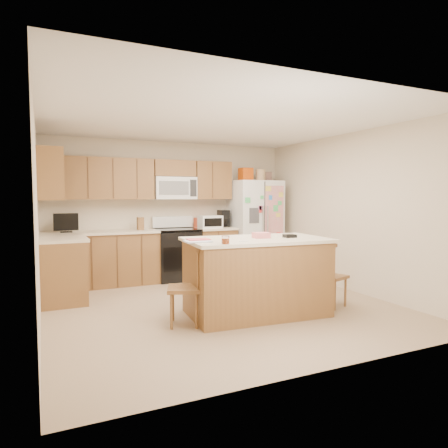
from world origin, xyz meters
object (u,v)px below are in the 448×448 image
windsor_chair_left (186,288)px  windsor_chair_back (232,273)px  stove (177,253)px  refrigerator (255,226)px  island (256,276)px  windsor_chair_right (329,276)px

windsor_chair_left → windsor_chair_back: 1.09m
stove → windsor_chair_left: stove is taller
refrigerator → windsor_chair_left: bearing=-132.9°
stove → refrigerator: bearing=-2.3°
island → windsor_chair_left: 0.96m
island → windsor_chair_back: (-0.05, 0.59, -0.07)m
windsor_chair_left → refrigerator: bearing=47.1°
stove → windsor_chair_right: stove is taller
island → stove: bearing=96.0°
windsor_chair_back → windsor_chair_right: (1.13, -0.71, -0.00)m
stove → windsor_chair_left: size_ratio=1.23×
windsor_chair_left → stove: bearing=74.5°
stove → windsor_chair_back: stove is taller
island → windsor_chair_back: bearing=95.3°
windsor_chair_left → windsor_chair_right: (2.02, -0.09, -0.02)m
windsor_chair_back → refrigerator: bearing=53.1°
refrigerator → windsor_chair_back: (-1.36, -1.82, -0.50)m
refrigerator → windsor_chair_left: size_ratio=2.21×
windsor_chair_right → refrigerator: bearing=84.6°
island → windsor_chair_right: 1.08m
stove → windsor_chair_back: (0.21, -1.88, -0.05)m
stove → island: size_ratio=0.59×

